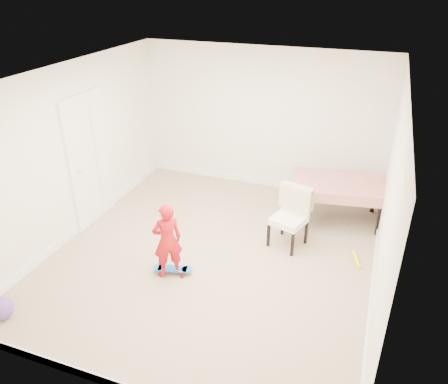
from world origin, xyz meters
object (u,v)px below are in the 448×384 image
(dining_table, at_px, (336,200))
(child, at_px, (167,242))
(dining_chair, at_px, (289,218))
(balloon, at_px, (2,308))
(skateboard, at_px, (173,271))

(dining_table, xyz_separation_m, child, (-1.92, -2.32, 0.19))
(dining_chair, relative_size, balloon, 3.32)
(child, relative_size, balloon, 3.83)
(skateboard, distance_m, balloon, 2.13)
(skateboard, height_order, child, child)
(dining_table, bearing_deg, skateboard, -139.04)
(dining_table, relative_size, balloon, 5.28)
(dining_chair, distance_m, child, 1.86)
(child, xyz_separation_m, balloon, (-1.51, -1.42, -0.40))
(child, height_order, balloon, child)
(balloon, bearing_deg, skateboard, 43.98)
(skateboard, height_order, balloon, balloon)
(dining_table, bearing_deg, dining_chair, -128.16)
(child, bearing_deg, balloon, 3.57)
(dining_table, relative_size, dining_chair, 1.59)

